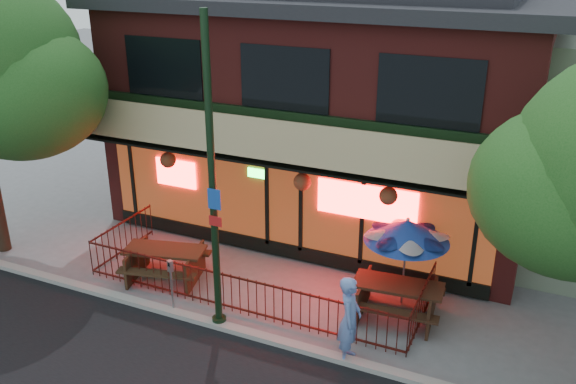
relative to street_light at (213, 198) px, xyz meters
name	(u,v)px	position (x,y,z in m)	size (l,w,h in m)	color
ground	(228,316)	(0.00, 0.40, -3.15)	(80.00, 80.00, 0.00)	gray
curb	(217,325)	(0.00, -0.10, -3.09)	(80.00, 0.25, 0.12)	#999993
restaurant_building	(338,83)	(0.00, 7.51, 0.98)	(12.96, 9.49, 8.05)	maroon
patio_fence	(238,282)	(0.00, 0.91, -2.52)	(8.44, 2.62, 1.00)	#43130E
street_light	(213,198)	(0.00, 0.00, 0.00)	(0.43, 0.32, 7.00)	black
picnic_table_left	(165,259)	(-2.31, 1.24, -2.58)	(2.36, 2.02, 0.87)	#402917
picnic_table_right	(397,295)	(3.60, 2.00, -2.57)	(2.18, 1.75, 0.88)	#392113
patio_umbrella	(407,231)	(3.57, 2.63, -1.20)	(2.00, 2.00, 2.28)	gray
pedestrian	(350,319)	(3.09, 0.05, -2.18)	(0.71, 0.47, 1.94)	#6483C9
parking_meter_near	(171,278)	(-1.25, 0.00, -2.21)	(0.15, 0.14, 1.38)	gray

